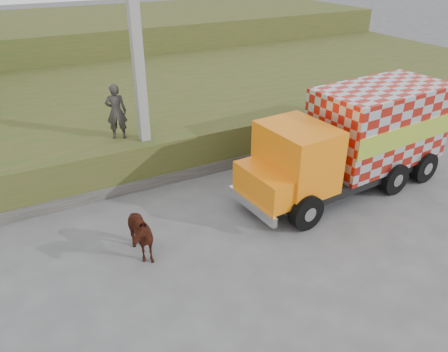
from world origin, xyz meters
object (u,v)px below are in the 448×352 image
cargo_truck (356,139)px  cow (136,234)px  pedestrian (116,112)px  utility_pole (138,59)px

cargo_truck → cow: cargo_truck is taller
pedestrian → cow: bearing=97.1°
pedestrian → cargo_truck: bearing=167.4°
utility_pole → cow: 5.31m
cargo_truck → pedestrian: pedestrian is taller
cow → pedestrian: size_ratio=0.87×
pedestrian → utility_pole: bearing=162.9°
utility_pole → cow: size_ratio=5.12×
utility_pole → cow: bearing=-113.4°
utility_pole → pedestrian: 1.89m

